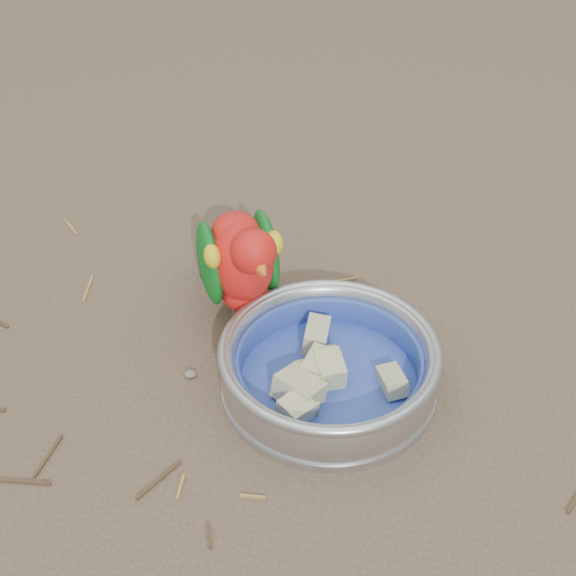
# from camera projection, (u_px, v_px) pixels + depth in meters

# --- Properties ---
(ground) EXTENTS (60.00, 60.00, 0.00)m
(ground) POSITION_uv_depth(u_px,v_px,m) (342.00, 442.00, 0.89)
(ground) COLOR brown
(food_bowl) EXTENTS (0.23, 0.23, 0.02)m
(food_bowl) POSITION_uv_depth(u_px,v_px,m) (329.00, 384.00, 0.94)
(food_bowl) COLOR #B2B2BA
(food_bowl) RESTS_ON ground
(bowl_wall) EXTENTS (0.23, 0.23, 0.04)m
(bowl_wall) POSITION_uv_depth(u_px,v_px,m) (329.00, 364.00, 0.93)
(bowl_wall) COLOR #B2B2BA
(bowl_wall) RESTS_ON food_bowl
(fruit_wedges) EXTENTS (0.14, 0.14, 0.03)m
(fruit_wedges) POSITION_uv_depth(u_px,v_px,m) (329.00, 369.00, 0.93)
(fruit_wedges) COLOR #C0B989
(fruit_wedges) RESTS_ON food_bowl
(lory_parrot) EXTENTS (0.18, 0.21, 0.15)m
(lory_parrot) POSITION_uv_depth(u_px,v_px,m) (242.00, 270.00, 0.99)
(lory_parrot) COLOR red
(lory_parrot) RESTS_ON ground
(ground_debris) EXTENTS (0.90, 0.80, 0.01)m
(ground_debris) POSITION_uv_depth(u_px,v_px,m) (356.00, 390.00, 0.94)
(ground_debris) COLOR olive
(ground_debris) RESTS_ON ground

